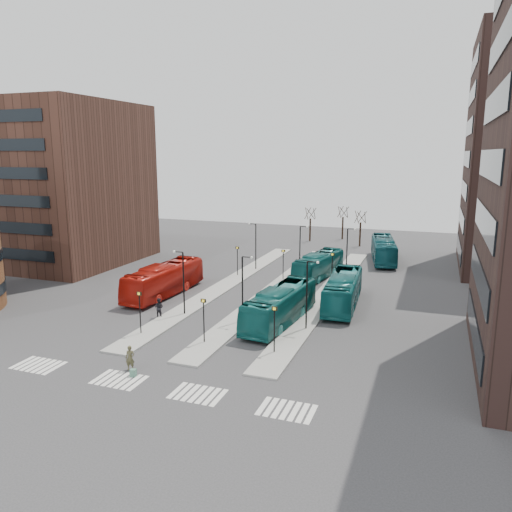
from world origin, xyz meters
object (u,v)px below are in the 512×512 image
(teal_bus_d, at_px, (384,250))
(traveller, at_px, (130,358))
(teal_bus_b, at_px, (319,265))
(suitcase, at_px, (133,373))
(commuter_a, at_px, (159,308))
(commuter_b, at_px, (249,316))
(commuter_c, at_px, (247,318))
(teal_bus_a, at_px, (280,305))
(red_bus, at_px, (164,280))
(teal_bus_c, at_px, (343,290))

(teal_bus_d, height_order, traveller, teal_bus_d)
(teal_bus_b, distance_m, teal_bus_d, 13.97)
(suitcase, distance_m, teal_bus_d, 46.08)
(traveller, distance_m, commuter_a, 11.78)
(teal_bus_d, height_order, commuter_b, teal_bus_d)
(teal_bus_b, xyz_separation_m, commuter_c, (-1.91, -19.98, -0.68))
(teal_bus_d, relative_size, commuter_b, 7.21)
(commuter_b, bearing_deg, teal_bus_a, -70.42)
(teal_bus_d, xyz_separation_m, commuter_b, (-8.45, -31.79, -0.86))
(teal_bus_b, bearing_deg, teal_bus_d, 70.69)
(teal_bus_a, bearing_deg, traveller, -112.65)
(teal_bus_a, bearing_deg, commuter_b, -140.91)
(red_bus, relative_size, commuter_c, 7.05)
(suitcase, height_order, commuter_c, commuter_c)
(red_bus, distance_m, commuter_a, 7.64)
(traveller, xyz_separation_m, commuter_a, (-4.20, 11.01, 0.03))
(teal_bus_c, distance_m, traveller, 23.49)
(teal_bus_b, bearing_deg, teal_bus_c, -56.22)
(red_bus, height_order, commuter_c, red_bus)
(teal_bus_a, distance_m, commuter_c, 3.34)
(traveller, bearing_deg, teal_bus_b, 64.08)
(traveller, height_order, commuter_c, traveller)
(red_bus, bearing_deg, teal_bus_b, 46.34)
(red_bus, height_order, teal_bus_a, red_bus)
(suitcase, bearing_deg, teal_bus_d, 62.68)
(commuter_a, distance_m, commuter_c, 8.80)
(teal_bus_d, relative_size, traveller, 6.77)
(suitcase, height_order, teal_bus_d, teal_bus_d)
(teal_bus_c, relative_size, traveller, 6.53)
(teal_bus_d, bearing_deg, teal_bus_b, -127.73)
(suitcase, bearing_deg, commuter_b, 61.03)
(teal_bus_d, distance_m, commuter_b, 32.90)
(suitcase, relative_size, teal_bus_d, 0.04)
(teal_bus_c, bearing_deg, commuter_b, -131.79)
(suitcase, distance_m, traveller, 1.30)
(traveller, distance_m, commuter_c, 12.16)
(red_bus, bearing_deg, teal_bus_d, 53.93)
(commuter_b, bearing_deg, teal_bus_d, -29.23)
(teal_bus_d, bearing_deg, teal_bus_a, -110.88)
(teal_bus_c, height_order, traveller, teal_bus_c)
(traveller, relative_size, commuter_b, 1.06)
(commuter_a, height_order, commuter_c, commuter_a)
(teal_bus_b, xyz_separation_m, teal_bus_d, (6.60, 12.31, 0.17))
(teal_bus_a, bearing_deg, suitcase, -108.74)
(teal_bus_a, xyz_separation_m, commuter_c, (-2.46, -2.12, -0.79))
(teal_bus_b, distance_m, commuter_b, 19.58)
(teal_bus_c, distance_m, commuter_b, 11.11)
(commuter_a, bearing_deg, commuter_c, 178.61)
(commuter_c, bearing_deg, suitcase, 14.43)
(red_bus, relative_size, teal_bus_d, 1.00)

